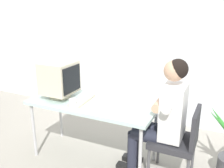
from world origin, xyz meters
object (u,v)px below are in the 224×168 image
Objects in this scene: desk at (93,106)px; desk_mug at (73,103)px; crt_monitor at (59,78)px; office_chair at (179,139)px; keyboard at (82,100)px; person_seated at (163,114)px.

desk_mug is at bearing -115.95° from desk.
crt_monitor is 0.52× the size of office_chair.
office_chair is at bearing 3.68° from keyboard.
person_seated is at bearing 180.00° from office_chair.
person_seated reaches higher than office_chair.
desk_mug reaches higher than office_chair.
desk_mug reaches higher than desk.
office_chair is (1.11, 0.07, -0.27)m from keyboard.
keyboard is 0.33× the size of person_seated.
person_seated is 12.97× the size of desk_mug.
office_chair reaches higher than desk.
person_seated reaches higher than desk_mug.
desk is 1.13× the size of person_seated.
crt_monitor reaches higher than desk_mug.
person_seated reaches higher than crt_monitor.
desk is 1.80× the size of office_chair.
desk_mug is (0.33, -0.22, -0.19)m from crt_monitor.
crt_monitor is 4.26× the size of desk_mug.
office_chair is at bearing 2.19° from desk.
office_chair is 1.17m from desk_mug.
desk is at bearing 15.20° from keyboard.
person_seated is at bearing 2.68° from desk.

